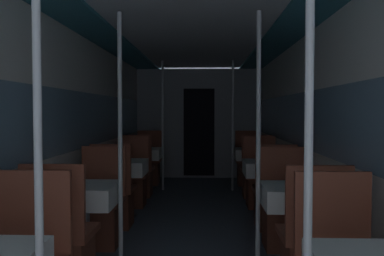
# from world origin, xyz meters

# --- Properties ---
(wall_left) EXTENTS (0.05, 10.40, 2.26)m
(wall_left) POSITION_xyz_m (-1.31, 3.80, 1.15)
(wall_left) COLOR silver
(wall_left) RESTS_ON ground_plane
(wall_right) EXTENTS (0.05, 10.40, 2.26)m
(wall_right) POSITION_xyz_m (1.31, 3.80, 1.15)
(wall_right) COLOR silver
(wall_right) RESTS_ON ground_plane
(ceiling_panel) EXTENTS (2.63, 10.40, 0.07)m
(ceiling_panel) POSITION_xyz_m (0.00, 3.80, 2.30)
(ceiling_panel) COLOR silver
(ceiling_panel) RESTS_ON wall_left
(bulkhead_far) EXTENTS (2.58, 0.09, 2.26)m
(bulkhead_far) POSITION_xyz_m (0.00, 7.86, 1.12)
(bulkhead_far) COLOR gray
(bulkhead_far) RESTS_ON ground_plane
(support_pole_left_0) EXTENTS (0.04, 0.04, 2.26)m
(support_pole_left_0) POSITION_xyz_m (-0.61, 0.89, 1.13)
(support_pole_left_0) COLOR silver
(support_pole_left_0) RESTS_ON ground_plane
(dining_table_left_1) EXTENTS (0.59, 0.59, 0.73)m
(dining_table_left_1) POSITION_xyz_m (-0.94, 2.73, 0.60)
(dining_table_left_1) COLOR #4C4C51
(dining_table_left_1) RESTS_ON ground_plane
(chair_left_near_1) EXTENTS (0.47, 0.47, 1.01)m
(chair_left_near_1) POSITION_xyz_m (-0.94, 2.15, 0.30)
(chair_left_near_1) COLOR brown
(chair_left_near_1) RESTS_ON ground_plane
(chair_left_far_1) EXTENTS (0.47, 0.47, 1.01)m
(chair_left_far_1) POSITION_xyz_m (-0.94, 3.31, 0.30)
(chair_left_far_1) COLOR brown
(chair_left_far_1) RESTS_ON ground_plane
(support_pole_left_1) EXTENTS (0.04, 0.04, 2.26)m
(support_pole_left_1) POSITION_xyz_m (-0.61, 2.73, 1.13)
(support_pole_left_1) COLOR silver
(support_pole_left_1) RESTS_ON ground_plane
(dining_table_left_2) EXTENTS (0.59, 0.59, 0.73)m
(dining_table_left_2) POSITION_xyz_m (-0.94, 4.57, 0.60)
(dining_table_left_2) COLOR #4C4C51
(dining_table_left_2) RESTS_ON ground_plane
(chair_left_near_2) EXTENTS (0.47, 0.47, 1.01)m
(chair_left_near_2) POSITION_xyz_m (-0.94, 3.99, 0.30)
(chair_left_near_2) COLOR brown
(chair_left_near_2) RESTS_ON ground_plane
(chair_left_far_2) EXTENTS (0.47, 0.47, 1.01)m
(chair_left_far_2) POSITION_xyz_m (-0.94, 5.15, 0.30)
(chair_left_far_2) COLOR brown
(chair_left_far_2) RESTS_ON ground_plane
(dining_table_left_3) EXTENTS (0.59, 0.59, 0.73)m
(dining_table_left_3) POSITION_xyz_m (-0.94, 6.41, 0.60)
(dining_table_left_3) COLOR #4C4C51
(dining_table_left_3) RESTS_ON ground_plane
(chair_left_near_3) EXTENTS (0.47, 0.47, 1.01)m
(chair_left_near_3) POSITION_xyz_m (-0.94, 5.84, 0.30)
(chair_left_near_3) COLOR brown
(chair_left_near_3) RESTS_ON ground_plane
(chair_left_far_3) EXTENTS (0.47, 0.47, 1.01)m
(chair_left_far_3) POSITION_xyz_m (-0.94, 6.99, 0.30)
(chair_left_far_3) COLOR brown
(chair_left_far_3) RESTS_ON ground_plane
(support_pole_left_3) EXTENTS (0.04, 0.04, 2.26)m
(support_pole_left_3) POSITION_xyz_m (-0.61, 6.41, 1.13)
(support_pole_left_3) COLOR silver
(support_pole_left_3) RESTS_ON ground_plane
(support_pole_right_0) EXTENTS (0.04, 0.04, 2.26)m
(support_pole_right_0) POSITION_xyz_m (0.61, 0.89, 1.13)
(support_pole_right_0) COLOR silver
(support_pole_right_0) RESTS_ON ground_plane
(dining_table_right_1) EXTENTS (0.59, 0.59, 0.73)m
(dining_table_right_1) POSITION_xyz_m (0.94, 2.73, 0.60)
(dining_table_right_1) COLOR #4C4C51
(dining_table_right_1) RESTS_ON ground_plane
(chair_right_near_1) EXTENTS (0.47, 0.47, 1.01)m
(chair_right_near_1) POSITION_xyz_m (0.94, 2.15, 0.30)
(chair_right_near_1) COLOR brown
(chair_right_near_1) RESTS_ON ground_plane
(chair_right_far_1) EXTENTS (0.47, 0.47, 1.01)m
(chair_right_far_1) POSITION_xyz_m (0.94, 3.31, 0.30)
(chair_right_far_1) COLOR brown
(chair_right_far_1) RESTS_ON ground_plane
(support_pole_right_1) EXTENTS (0.04, 0.04, 2.26)m
(support_pole_right_1) POSITION_xyz_m (0.61, 2.73, 1.13)
(support_pole_right_1) COLOR silver
(support_pole_right_1) RESTS_ON ground_plane
(dining_table_right_2) EXTENTS (0.59, 0.59, 0.73)m
(dining_table_right_2) POSITION_xyz_m (0.94, 4.57, 0.60)
(dining_table_right_2) COLOR #4C4C51
(dining_table_right_2) RESTS_ON ground_plane
(chair_right_near_2) EXTENTS (0.47, 0.47, 1.01)m
(chair_right_near_2) POSITION_xyz_m (0.94, 3.99, 0.30)
(chair_right_near_2) COLOR brown
(chair_right_near_2) RESTS_ON ground_plane
(chair_right_far_2) EXTENTS (0.47, 0.47, 1.01)m
(chair_right_far_2) POSITION_xyz_m (0.94, 5.15, 0.30)
(chair_right_far_2) COLOR brown
(chair_right_far_2) RESTS_ON ground_plane
(dining_table_right_3) EXTENTS (0.59, 0.59, 0.73)m
(dining_table_right_3) POSITION_xyz_m (0.94, 6.41, 0.60)
(dining_table_right_3) COLOR #4C4C51
(dining_table_right_3) RESTS_ON ground_plane
(chair_right_near_3) EXTENTS (0.47, 0.47, 1.01)m
(chair_right_near_3) POSITION_xyz_m (0.94, 5.84, 0.30)
(chair_right_near_3) COLOR brown
(chair_right_near_3) RESTS_ON ground_plane
(chair_right_far_3) EXTENTS (0.47, 0.47, 1.01)m
(chair_right_far_3) POSITION_xyz_m (0.94, 6.99, 0.30)
(chair_right_far_3) COLOR brown
(chair_right_far_3) RESTS_ON ground_plane
(support_pole_right_3) EXTENTS (0.04, 0.04, 2.26)m
(support_pole_right_3) POSITION_xyz_m (0.61, 6.41, 1.13)
(support_pole_right_3) COLOR silver
(support_pole_right_3) RESTS_ON ground_plane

